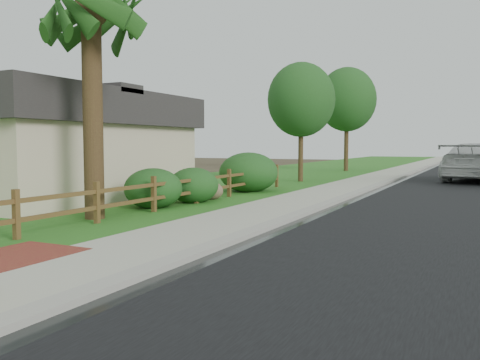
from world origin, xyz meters
The scene contains 18 objects.
ground centered at (0.00, 0.00, 0.00)m, with size 120.00×120.00×0.00m, color #3A2F1F.
road centered at (4.60, 35.00, 0.01)m, with size 8.00×90.00×0.02m, color black.
curb centered at (0.40, 35.00, 0.06)m, with size 0.40×90.00×0.12m, color gray.
wet_gutter centered at (0.75, 35.00, 0.02)m, with size 0.50×90.00×0.00m, color black.
sidewalk centered at (-0.90, 35.00, 0.05)m, with size 2.20×90.00×0.10m, color #ACAA96.
grass_strip centered at (-2.80, 35.00, 0.03)m, with size 1.60×90.00×0.06m, color #225819.
lawn_near centered at (-8.00, 35.00, 0.02)m, with size 9.00×90.00×0.04m, color #225819.
brick_patch centered at (-2.20, -1.00, 0.06)m, with size 1.60×2.40×0.11m, color maroon.
ranch_fence centered at (-3.60, 6.40, 0.62)m, with size 0.12×16.92×1.10m.
palm_tree centered at (-4.30, 3.50, 5.52)m, with size 3.60×3.60×6.60m.
house centered at (-11.00, 7.00, 2.08)m, with size 10.60×9.60×4.05m.
white_suv centered at (4.69, 23.71, 1.05)m, with size 2.88×7.10×2.06m, color silver.
boulder centered at (-3.90, 9.02, 0.35)m, with size 1.05×0.79×0.70m, color brown.
shrub_b centered at (-4.31, 6.16, 0.64)m, with size 1.83×1.83×1.28m, color #204619.
shrub_c centered at (-3.90, 7.91, 0.62)m, with size 1.71×1.71×1.23m, color #204619.
shrub_d centered at (-3.90, 12.36, 0.84)m, with size 2.48×2.48×1.69m, color #204619.
tree_near_left centered at (-3.90, 18.99, 4.38)m, with size 3.60×3.60×6.38m.
tree_mid_left centered at (-4.45, 30.96, 5.36)m, with size 4.34×4.34×7.77m.
Camera 1 is at (5.07, -6.90, 2.01)m, focal length 38.00 mm.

